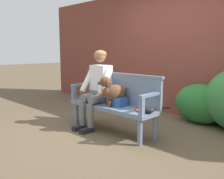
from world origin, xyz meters
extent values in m
plane|color=brown|center=(0.00, 0.00, 0.00)|extent=(40.00, 40.00, 0.00)
cube|color=brown|center=(0.00, 1.83, 1.29)|extent=(8.00, 0.30, 2.58)
ellipsoid|color=#286B2D|center=(0.79, 1.46, 0.36)|extent=(0.96, 0.61, 0.71)
cube|color=slate|center=(0.00, 0.00, 0.41)|extent=(1.60, 0.47, 0.06)
cylinder|color=slate|center=(-0.72, -0.17, 0.19)|extent=(0.07, 0.07, 0.38)
cylinder|color=slate|center=(0.72, -0.17, 0.19)|extent=(0.07, 0.07, 0.38)
cylinder|color=slate|center=(-0.72, 0.17, 0.19)|extent=(0.07, 0.07, 0.38)
cylinder|color=slate|center=(0.72, 0.17, 0.19)|extent=(0.07, 0.07, 0.38)
cube|color=slate|center=(0.00, 0.20, 0.67)|extent=(1.60, 0.05, 0.46)
cube|color=slate|center=(0.00, 0.20, 0.92)|extent=(1.64, 0.06, 0.04)
cube|color=slate|center=(-0.76, -0.19, 0.56)|extent=(0.06, 0.06, 0.24)
cube|color=slate|center=(-0.76, 0.00, 0.70)|extent=(0.06, 0.47, 0.04)
cube|color=slate|center=(0.76, -0.19, 0.56)|extent=(0.06, 0.06, 0.24)
cube|color=slate|center=(0.76, 0.00, 0.70)|extent=(0.06, 0.47, 0.04)
cube|color=black|center=(-0.43, -0.33, 0.04)|extent=(0.10, 0.24, 0.07)
cylinder|color=slate|center=(-0.43, -0.25, 0.26)|extent=(0.10, 0.10, 0.39)
cylinder|color=slate|center=(-0.43, -0.10, 0.52)|extent=(0.15, 0.30, 0.15)
cube|color=black|center=(-0.23, -0.33, 0.04)|extent=(0.10, 0.24, 0.07)
cylinder|color=slate|center=(-0.23, -0.25, 0.26)|extent=(0.10, 0.10, 0.39)
cylinder|color=slate|center=(-0.23, -0.10, 0.52)|extent=(0.15, 0.30, 0.15)
cube|color=slate|center=(-0.33, 0.05, 0.54)|extent=(0.32, 0.24, 0.20)
cube|color=white|center=(-0.33, 0.07, 0.80)|extent=(0.34, 0.22, 0.52)
cylinder|color=white|center=(-0.54, -0.04, 0.82)|extent=(0.14, 0.32, 0.44)
sphere|color=#936B4C|center=(-0.56, -0.15, 0.62)|extent=(0.09, 0.09, 0.09)
cylinder|color=white|center=(-0.12, -0.04, 0.82)|extent=(0.14, 0.32, 0.44)
sphere|color=#936B4C|center=(-0.10, -0.15, 0.62)|extent=(0.09, 0.09, 0.09)
sphere|color=#936B4C|center=(-0.33, 0.05, 1.21)|extent=(0.20, 0.20, 0.20)
ellipsoid|color=olive|center=(-0.33, 0.06, 1.24)|extent=(0.21, 0.21, 0.14)
cylinder|color=brown|center=(-0.03, -0.07, 0.48)|extent=(0.05, 0.05, 0.09)
cylinder|color=brown|center=(0.08, -0.13, 0.48)|extent=(0.05, 0.05, 0.09)
cylinder|color=brown|center=(0.06, 0.11, 0.48)|extent=(0.05, 0.05, 0.09)
cylinder|color=brown|center=(0.17, 0.05, 0.48)|extent=(0.05, 0.05, 0.09)
ellipsoid|color=brown|center=(0.07, -0.01, 0.64)|extent=(0.36, 0.40, 0.27)
sphere|color=brown|center=(0.01, -0.11, 0.66)|extent=(0.16, 0.16, 0.16)
sphere|color=brown|center=(0.00, -0.14, 0.82)|extent=(0.17, 0.17, 0.17)
ellipsoid|color=brown|center=(-0.04, -0.21, 0.81)|extent=(0.11, 0.12, 0.06)
ellipsoid|color=brown|center=(-0.06, -0.10, 0.81)|extent=(0.06, 0.06, 0.12)
ellipsoid|color=brown|center=(0.07, -0.17, 0.81)|extent=(0.06, 0.06, 0.12)
sphere|color=brown|center=(0.15, 0.13, 0.69)|extent=(0.08, 0.08, 0.08)
torus|color=red|center=(0.60, 0.07, 0.45)|extent=(0.39, 0.39, 0.02)
cylinder|color=silver|center=(0.60, 0.07, 0.44)|extent=(0.25, 0.25, 0.00)
cube|color=red|center=(0.68, 0.22, 0.45)|extent=(0.06, 0.08, 0.02)
cylinder|color=black|center=(0.74, 0.34, 0.45)|extent=(0.13, 0.21, 0.03)
ellipsoid|color=black|center=(0.71, -0.01, 0.48)|extent=(0.26, 0.22, 0.09)
cube|color=#2856A3|center=(0.09, 0.02, 0.51)|extent=(0.29, 0.22, 0.14)
camera|label=1|loc=(2.82, -2.80, 1.31)|focal=40.67mm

